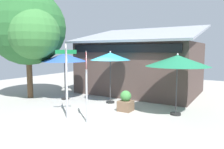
% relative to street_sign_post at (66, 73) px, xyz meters
% --- Properties ---
extents(ground_plane, '(28.00, 28.00, 0.10)m').
position_rel_street_sign_post_xyz_m(ground_plane, '(0.86, 1.20, -1.89)').
color(ground_plane, '#9E9B93').
extents(cafe_building, '(7.67, 5.64, 4.45)m').
position_rel_street_sign_post_xyz_m(cafe_building, '(0.24, 6.68, -0.13)').
color(cafe_building, '#473833').
rests_on(cafe_building, ground).
extents(street_sign_post, '(0.65, 0.67, 3.01)m').
position_rel_street_sign_post_xyz_m(street_sign_post, '(0.00, 0.00, 0.00)').
color(street_sign_post, '#A8AAB2').
rests_on(street_sign_post, ground).
extents(stop_sign, '(0.48, 0.57, 2.73)m').
position_rel_street_sign_post_xyz_m(stop_sign, '(1.01, -0.01, 0.05)').
color(stop_sign, '#A8AAB2').
rests_on(stop_sign, ground).
extents(patio_umbrella_royal_blue_left, '(2.56, 2.56, 2.65)m').
position_rel_street_sign_post_xyz_m(patio_umbrella_royal_blue_left, '(-2.47, 2.48, 0.51)').
color(patio_umbrella_royal_blue_left, black).
rests_on(patio_umbrella_royal_blue_left, ground).
extents(patio_umbrella_teal_center, '(2.08, 2.08, 2.72)m').
position_rel_street_sign_post_xyz_m(patio_umbrella_teal_center, '(0.15, 3.08, 0.59)').
color(patio_umbrella_teal_center, black).
rests_on(patio_umbrella_teal_center, ground).
extents(patio_umbrella_forest_green_right, '(2.67, 2.67, 2.63)m').
position_rel_street_sign_post_xyz_m(patio_umbrella_forest_green_right, '(3.67, 2.74, 0.47)').
color(patio_umbrella_forest_green_right, black).
rests_on(patio_umbrella_forest_green_right, ground).
extents(shade_tree, '(4.66, 4.28, 6.19)m').
position_rel_street_sign_post_xyz_m(shade_tree, '(-4.29, 1.62, 2.13)').
color(shade_tree, brown).
rests_on(shade_tree, ground).
extents(sidewalk_planter, '(0.60, 0.60, 0.94)m').
position_rel_street_sign_post_xyz_m(sidewalk_planter, '(1.54, 2.17, -1.41)').
color(sidewalk_planter, brown).
rests_on(sidewalk_planter, ground).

